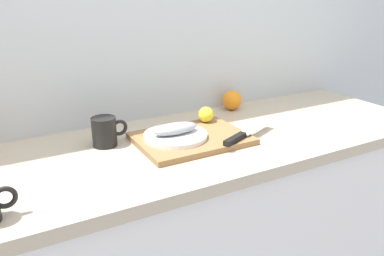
{
  "coord_description": "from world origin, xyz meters",
  "views": [
    {
      "loc": [
        -0.53,
        -1.07,
        1.4
      ],
      "look_at": [
        0.06,
        -0.0,
        0.95
      ],
      "focal_mm": 35.76,
      "sensor_mm": 36.0,
      "label": 1
    }
  ],
  "objects_px": {
    "white_plate": "(174,136)",
    "coffee_mug_0": "(105,131)",
    "chef_knife": "(243,134)",
    "lemon_0": "(206,114)",
    "fish_fillet": "(174,129)",
    "cutting_board": "(192,139)",
    "orange_0": "(232,100)"
  },
  "relations": [
    {
      "from": "cutting_board",
      "to": "fish_fillet",
      "type": "xyz_separation_m",
      "value": [
        -0.06,
        0.02,
        0.04
      ]
    },
    {
      "from": "cutting_board",
      "to": "chef_knife",
      "type": "distance_m",
      "value": 0.17
    },
    {
      "from": "white_plate",
      "to": "chef_knife",
      "type": "relative_size",
      "value": 0.78
    },
    {
      "from": "lemon_0",
      "to": "orange_0",
      "type": "height_order",
      "value": "orange_0"
    },
    {
      "from": "cutting_board",
      "to": "white_plate",
      "type": "bearing_deg",
      "value": 165.56
    },
    {
      "from": "white_plate",
      "to": "chef_knife",
      "type": "bearing_deg",
      "value": -26.43
    },
    {
      "from": "chef_knife",
      "to": "coffee_mug_0",
      "type": "relative_size",
      "value": 2.29
    },
    {
      "from": "cutting_board",
      "to": "coffee_mug_0",
      "type": "distance_m",
      "value": 0.29
    },
    {
      "from": "chef_knife",
      "to": "coffee_mug_0",
      "type": "distance_m",
      "value": 0.46
    },
    {
      "from": "chef_knife",
      "to": "orange_0",
      "type": "distance_m",
      "value": 0.37
    },
    {
      "from": "orange_0",
      "to": "coffee_mug_0",
      "type": "bearing_deg",
      "value": -167.76
    },
    {
      "from": "white_plate",
      "to": "lemon_0",
      "type": "xyz_separation_m",
      "value": [
        0.18,
        0.09,
        0.02
      ]
    },
    {
      "from": "fish_fillet",
      "to": "orange_0",
      "type": "height_order",
      "value": "orange_0"
    },
    {
      "from": "white_plate",
      "to": "coffee_mug_0",
      "type": "relative_size",
      "value": 1.78
    },
    {
      "from": "white_plate",
      "to": "coffee_mug_0",
      "type": "height_order",
      "value": "coffee_mug_0"
    },
    {
      "from": "orange_0",
      "to": "fish_fillet",
      "type": "bearing_deg",
      "value": -149.86
    },
    {
      "from": "cutting_board",
      "to": "coffee_mug_0",
      "type": "relative_size",
      "value": 3.08
    },
    {
      "from": "fish_fillet",
      "to": "lemon_0",
      "type": "distance_m",
      "value": 0.2
    },
    {
      "from": "lemon_0",
      "to": "cutting_board",
      "type": "bearing_deg",
      "value": -137.8
    },
    {
      "from": "chef_knife",
      "to": "orange_0",
      "type": "bearing_deg",
      "value": 37.67
    },
    {
      "from": "fish_fillet",
      "to": "cutting_board",
      "type": "bearing_deg",
      "value": -14.44
    },
    {
      "from": "lemon_0",
      "to": "coffee_mug_0",
      "type": "relative_size",
      "value": 0.48
    },
    {
      "from": "coffee_mug_0",
      "to": "chef_knife",
      "type": "bearing_deg",
      "value": -25.66
    },
    {
      "from": "orange_0",
      "to": "lemon_0",
      "type": "bearing_deg",
      "value": -147.52
    },
    {
      "from": "lemon_0",
      "to": "coffee_mug_0",
      "type": "distance_m",
      "value": 0.38
    },
    {
      "from": "white_plate",
      "to": "coffee_mug_0",
      "type": "bearing_deg",
      "value": 155.13
    },
    {
      "from": "lemon_0",
      "to": "coffee_mug_0",
      "type": "height_order",
      "value": "coffee_mug_0"
    },
    {
      "from": "cutting_board",
      "to": "chef_knife",
      "type": "xyz_separation_m",
      "value": [
        0.15,
        -0.09,
        0.02
      ]
    },
    {
      "from": "lemon_0",
      "to": "coffee_mug_0",
      "type": "xyz_separation_m",
      "value": [
        -0.38,
        0.01,
        0.0
      ]
    },
    {
      "from": "cutting_board",
      "to": "coffee_mug_0",
      "type": "bearing_deg",
      "value": 157.34
    },
    {
      "from": "cutting_board",
      "to": "lemon_0",
      "type": "bearing_deg",
      "value": 42.2
    },
    {
      "from": "chef_knife",
      "to": "coffee_mug_0",
      "type": "height_order",
      "value": "coffee_mug_0"
    }
  ]
}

